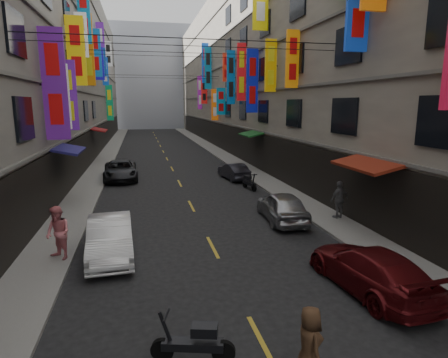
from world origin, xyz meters
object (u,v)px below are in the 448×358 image
car_left_mid (110,237)px  car_left_far (121,170)px  pedestrian_lfar (58,233)px  pedestrian_rfar (339,200)px  scooter_crossing (194,343)px  scooter_far_right (249,183)px  car_right_far (234,171)px  pedestrian_crossing (309,344)px  car_right_near (370,269)px  car_right_mid (282,206)px

car_left_mid → car_left_far: car_left_mid is taller
pedestrian_lfar → pedestrian_rfar: (11.81, 2.21, -0.05)m
car_left_far → pedestrian_lfar: (-1.40, -14.35, 0.36)m
car_left_far → pedestrian_lfar: pedestrian_lfar is taller
scooter_crossing → pedestrian_rfar: bearing=-28.3°
scooter_far_right → car_right_far: size_ratio=0.50×
car_left_far → pedestrian_crossing: size_ratio=3.21×
car_right_near → pedestrian_rfar: size_ratio=2.54×
car_left_mid → pedestrian_lfar: (-1.68, -0.14, 0.35)m
car_left_mid → car_left_far: (-0.28, 14.20, -0.01)m
scooter_crossing → car_right_near: 5.79m
car_right_mid → pedestrian_rfar: pedestrian_rfar is taller
car_left_far → pedestrian_crossing: pedestrian_crossing is taller
scooter_crossing → car_left_mid: 6.58m
car_right_mid → pedestrian_lfar: size_ratio=2.22×
scooter_far_right → car_right_near: car_right_near is taller
scooter_crossing → car_right_far: car_right_far is taller
car_left_far → car_right_mid: size_ratio=1.21×
scooter_crossing → car_left_far: bearing=22.4°
pedestrian_crossing → car_right_far: bearing=-9.9°
pedestrian_lfar → pedestrian_rfar: 12.01m
scooter_far_right → car_right_mid: car_right_mid is taller
car_left_mid → car_right_mid: 7.94m
car_left_mid → car_right_near: size_ratio=0.95×
car_left_mid → car_right_far: 14.79m
scooter_far_right → car_right_far: 3.41m
car_left_far → pedestrian_rfar: 15.99m
car_left_far → car_right_mid: (7.79, -11.63, 0.01)m
car_left_mid → car_right_mid: car_left_mid is taller
pedestrian_rfar → scooter_crossing: bearing=31.6°
car_right_mid → pedestrian_crossing: size_ratio=2.66×
car_right_far → pedestrian_crossing: size_ratio=2.32×
car_right_mid → car_left_far: bearing=-51.7°
car_left_far → car_right_far: bearing=-13.7°
scooter_crossing → pedestrian_rfar: 11.54m
car_right_far → pedestrian_rfar: size_ratio=2.03×
car_right_near → pedestrian_crossing: pedestrian_crossing is taller
scooter_crossing → pedestrian_lfar: 7.19m
pedestrian_lfar → pedestrian_rfar: size_ratio=1.05×
scooter_crossing → pedestrian_rfar: pedestrian_rfar is taller
car_left_mid → car_right_far: (7.70, 12.63, -0.11)m
car_right_mid → car_right_far: (0.20, 10.06, -0.11)m
scooter_far_right → car_right_far: car_right_far is taller
pedestrian_rfar → car_left_mid: bearing=-2.8°
car_right_far → pedestrian_lfar: (-9.38, -12.77, 0.46)m
car_right_mid → pedestrian_rfar: bearing=173.6°
scooter_far_right → pedestrian_rfar: pedestrian_rfar is taller
car_right_mid → car_right_far: 10.06m
scooter_far_right → car_right_mid: (-0.37, -6.66, 0.26)m
car_right_far → pedestrian_lfar: size_ratio=1.93×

